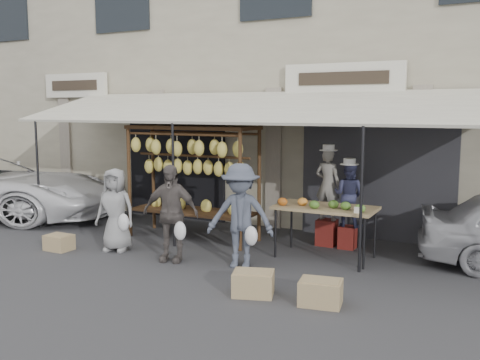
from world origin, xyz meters
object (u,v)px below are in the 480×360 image
object	(u,v)px
crate_near_a	(253,283)
crate_near_b	(321,293)
customer_right	(240,216)
customer_mid	(171,213)
vendor_right	(349,195)
banana_rack	(191,160)
crate_far	(59,242)
customer_left	(115,210)
produce_table	(325,208)
vendor_left	(328,184)

from	to	relation	value
crate_near_a	crate_near_b	world-z (taller)	crate_near_a
crate_near_b	customer_right	bearing A→B (deg)	149.06
customer_mid	vendor_right	bearing A→B (deg)	27.05
banana_rack	crate_near_a	bearing A→B (deg)	-43.29
customer_right	crate_far	bearing A→B (deg)	175.15
customer_right	crate_far	xyz separation A→B (m)	(-3.42, -0.59, -0.71)
customer_left	crate_near_a	xyz separation A→B (m)	(3.24, -0.98, -0.58)
crate_near_b	crate_far	size ratio (longest dim) A/B	1.17
produce_table	crate_far	xyz separation A→B (m)	(-4.47, -1.70, -0.73)
banana_rack	crate_near_b	xyz separation A→B (m)	(3.43, -2.26, -1.41)
banana_rack	vendor_left	world-z (taller)	banana_rack
crate_near_b	customer_left	bearing A→B (deg)	167.78
vendor_right	crate_near_b	bearing A→B (deg)	105.02
vendor_left	crate_near_b	bearing A→B (deg)	112.90
banana_rack	customer_right	xyz separation A→B (m)	(1.71, -1.23, -0.72)
customer_mid	crate_near_b	world-z (taller)	customer_mid
banana_rack	produce_table	bearing A→B (deg)	-2.55
customer_mid	vendor_left	bearing A→B (deg)	33.09
banana_rack	crate_far	world-z (taller)	banana_rack
produce_table	banana_rack	bearing A→B (deg)	177.45
crate_far	banana_rack	bearing A→B (deg)	46.94
crate_near_b	crate_far	xyz separation A→B (m)	(-5.13, 0.44, -0.02)
crate_near_b	crate_far	bearing A→B (deg)	175.11
crate_near_a	customer_right	bearing A→B (deg)	124.89
banana_rack	vendor_left	size ratio (longest dim) A/B	1.94
produce_table	crate_near_b	bearing A→B (deg)	-72.77
customer_left	crate_near_a	bearing A→B (deg)	-29.52
banana_rack	produce_table	size ratio (longest dim) A/B	1.53
customer_mid	crate_far	world-z (taller)	customer_mid
customer_mid	produce_table	bearing A→B (deg)	15.94
vendor_right	customer_right	distance (m)	2.30
crate_near_a	crate_far	world-z (taller)	crate_near_a
banana_rack	customer_left	bearing A→B (deg)	-119.39
banana_rack	customer_left	world-z (taller)	banana_rack
banana_rack	produce_table	xyz separation A→B (m)	(2.76, -0.12, -0.70)
customer_right	crate_near_b	xyz separation A→B (m)	(1.72, -1.03, -0.68)
crate_near_a	crate_far	size ratio (longest dim) A/B	1.18
customer_left	crate_near_b	xyz separation A→B (m)	(4.19, -0.91, -0.59)
vendor_right	customer_left	distance (m)	4.24
produce_table	vendor_left	distance (m)	0.96
vendor_left	customer_mid	bearing A→B (deg)	53.92
crate_far	crate_near_b	bearing A→B (deg)	-4.89
vendor_left	customer_left	bearing A→B (deg)	38.97
vendor_right	customer_right	xyz separation A→B (m)	(-1.22, -1.94, -0.16)
vendor_right	customer_mid	distance (m)	3.26
customer_left	vendor_right	bearing A→B (deg)	16.46
crate_near_a	crate_near_b	distance (m)	0.95
customer_right	customer_left	bearing A→B (deg)	168.15
banana_rack	customer_left	distance (m)	1.76
vendor_left	crate_far	bearing A→B (deg)	37.64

